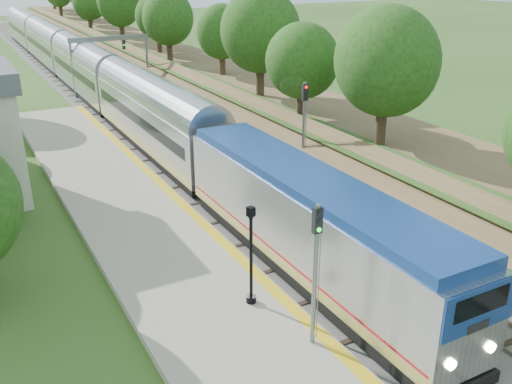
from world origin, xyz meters
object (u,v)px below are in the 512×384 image
signal_gantry (109,49)px  train (88,74)px  signal_farside (304,122)px  lamppost_far (251,261)px  signal_platform (316,261)px

signal_gantry → train: (-2.47, 0.29, -2.43)m
signal_farside → signal_gantry: bearing=96.7°
lamppost_far → signal_platform: 3.84m
signal_gantry → signal_farside: bearing=-83.3°
train → signal_farside: bearing=-79.1°
lamppost_far → signal_farside: bearing=49.1°
signal_platform → signal_farside: (9.10, 14.80, 0.28)m
signal_gantry → signal_platform: bearing=-96.6°
lamppost_far → signal_farside: (9.84, 11.36, 1.79)m
train → lamppost_far: bearing=-94.8°
signal_platform → signal_farside: signal_farside is taller
signal_gantry → signal_platform: signal_gantry is taller
signal_gantry → lamppost_far: signal_gantry is taller
train → lamppost_far: 43.63m
signal_platform → signal_farside: bearing=58.4°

